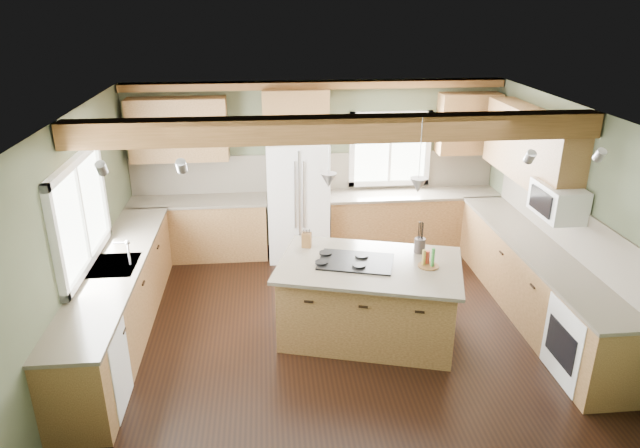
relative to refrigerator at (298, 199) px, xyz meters
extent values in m
plane|color=black|center=(0.30, -2.12, -0.90)|extent=(5.60, 5.60, 0.00)
plane|color=silver|center=(0.30, -2.12, 1.70)|extent=(5.60, 5.60, 0.00)
plane|color=#464D36|center=(0.30, 0.38, 0.40)|extent=(5.60, 0.00, 5.60)
plane|color=#464D36|center=(-2.50, -2.12, 0.40)|extent=(0.00, 5.00, 5.00)
plane|color=#464D36|center=(3.10, -2.12, 0.40)|extent=(0.00, 5.00, 5.00)
cube|color=#533617|center=(0.30, -2.31, 1.57)|extent=(5.55, 0.26, 0.26)
cube|color=#533617|center=(0.30, 0.28, 1.64)|extent=(5.55, 0.20, 0.10)
cube|color=brown|center=(0.30, 0.36, 0.31)|extent=(5.58, 0.03, 0.58)
cube|color=brown|center=(3.08, -2.07, 0.31)|extent=(0.03, 3.70, 0.58)
cube|color=brown|center=(-1.49, 0.08, -0.46)|extent=(2.02, 0.60, 0.88)
cube|color=#433D31|center=(-1.49, 0.08, 0.00)|extent=(2.06, 0.64, 0.04)
cube|color=brown|center=(1.79, 0.08, -0.46)|extent=(2.62, 0.60, 0.88)
cube|color=#433D31|center=(1.79, 0.08, 0.00)|extent=(2.66, 0.64, 0.04)
cube|color=brown|center=(-2.20, -2.07, -0.46)|extent=(0.60, 3.70, 0.88)
cube|color=#433D31|center=(-2.20, -2.07, 0.00)|extent=(0.64, 3.74, 0.04)
cube|color=brown|center=(2.80, -2.07, -0.46)|extent=(0.60, 3.70, 0.88)
cube|color=#433D31|center=(2.80, -2.07, 0.00)|extent=(0.64, 3.74, 0.04)
cube|color=brown|center=(-1.69, 0.21, 1.05)|extent=(1.40, 0.35, 0.90)
cube|color=brown|center=(0.00, 0.21, 1.25)|extent=(0.96, 0.35, 0.70)
cube|color=brown|center=(2.92, -1.22, 1.05)|extent=(0.35, 2.20, 0.90)
cube|color=brown|center=(2.60, 0.21, 1.05)|extent=(0.90, 0.35, 0.90)
cube|color=white|center=(-2.48, -2.07, 0.65)|extent=(0.04, 1.60, 1.05)
cube|color=white|center=(1.45, 0.36, 0.65)|extent=(1.10, 0.04, 1.00)
cube|color=#262628|center=(-2.20, -2.07, 0.01)|extent=(0.50, 0.65, 0.03)
cylinder|color=#B2B2B7|center=(-2.02, -2.07, 0.15)|extent=(0.02, 0.02, 0.28)
cube|color=white|center=(-2.19, -3.37, -0.47)|extent=(0.60, 0.60, 0.84)
cube|color=white|center=(2.79, -3.37, -0.47)|extent=(0.60, 0.72, 0.84)
cube|color=white|center=(2.88, -2.17, 0.65)|extent=(0.40, 0.70, 0.38)
cone|color=#B2B2B7|center=(0.22, -2.18, 0.98)|extent=(0.18, 0.18, 0.16)
cone|color=#B2B2B7|center=(1.14, -2.45, 0.98)|extent=(0.18, 0.18, 0.16)
cube|color=white|center=(0.00, 0.00, 0.00)|extent=(0.90, 0.74, 1.80)
cube|color=brown|center=(0.68, -2.31, -0.46)|extent=(2.17, 1.66, 0.88)
cube|color=#433D31|center=(0.68, -2.31, 0.00)|extent=(2.33, 1.82, 0.04)
cube|color=black|center=(0.53, -2.27, 0.03)|extent=(0.95, 0.76, 0.02)
cube|color=brown|center=(0.00, -1.79, 0.11)|extent=(0.13, 0.11, 0.19)
cylinder|color=#463C38|center=(1.32, -2.06, 0.11)|extent=(0.16, 0.16, 0.17)
camera|label=1|loc=(-0.44, -8.05, 2.85)|focal=32.00mm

